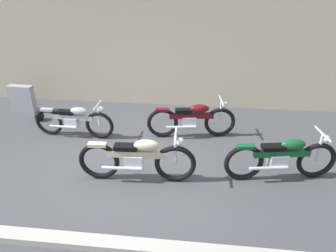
{
  "coord_description": "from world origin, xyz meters",
  "views": [
    {
      "loc": [
        1.44,
        -5.07,
        3.69
      ],
      "look_at": [
        0.78,
        0.92,
        0.55
      ],
      "focal_mm": 33.66,
      "sensor_mm": 36.0,
      "label": 1
    }
  ],
  "objects_px": {
    "stone_marker": "(22,99)",
    "motorcycle_maroon": "(192,119)",
    "motorcycle_cream": "(138,159)",
    "motorcycle_silver": "(74,121)",
    "motorcycle_green": "(282,158)",
    "helmet": "(39,116)"
  },
  "relations": [
    {
      "from": "stone_marker",
      "to": "motorcycle_maroon",
      "type": "bearing_deg",
      "value": -11.14
    },
    {
      "from": "motorcycle_maroon",
      "to": "motorcycle_cream",
      "type": "bearing_deg",
      "value": -125.31
    },
    {
      "from": "stone_marker",
      "to": "motorcycle_silver",
      "type": "bearing_deg",
      "value": -32.02
    },
    {
      "from": "stone_marker",
      "to": "motorcycle_green",
      "type": "bearing_deg",
      "value": -20.32
    },
    {
      "from": "motorcycle_silver",
      "to": "motorcycle_maroon",
      "type": "distance_m",
      "value": 2.75
    },
    {
      "from": "motorcycle_green",
      "to": "motorcycle_cream",
      "type": "distance_m",
      "value": 2.68
    },
    {
      "from": "stone_marker",
      "to": "motorcycle_maroon",
      "type": "distance_m",
      "value": 4.77
    },
    {
      "from": "stone_marker",
      "to": "motorcycle_silver",
      "type": "height_order",
      "value": "motorcycle_silver"
    },
    {
      "from": "motorcycle_maroon",
      "to": "motorcycle_cream",
      "type": "xyz_separation_m",
      "value": [
        -0.93,
        -1.8,
        0.03
      ]
    },
    {
      "from": "motorcycle_green",
      "to": "stone_marker",
      "type": "bearing_deg",
      "value": 150.19
    },
    {
      "from": "helmet",
      "to": "motorcycle_green",
      "type": "relative_size",
      "value": 0.11
    },
    {
      "from": "motorcycle_silver",
      "to": "motorcycle_cream",
      "type": "height_order",
      "value": "motorcycle_cream"
    },
    {
      "from": "motorcycle_silver",
      "to": "motorcycle_maroon",
      "type": "height_order",
      "value": "motorcycle_maroon"
    },
    {
      "from": "stone_marker",
      "to": "motorcycle_cream",
      "type": "relative_size",
      "value": 0.34
    },
    {
      "from": "motorcycle_silver",
      "to": "motorcycle_green",
      "type": "xyz_separation_m",
      "value": [
        4.46,
        -1.15,
        0.05
      ]
    },
    {
      "from": "helmet",
      "to": "motorcycle_silver",
      "type": "bearing_deg",
      "value": -29.46
    },
    {
      "from": "motorcycle_maroon",
      "to": "motorcycle_green",
      "type": "height_order",
      "value": "motorcycle_green"
    },
    {
      "from": "motorcycle_cream",
      "to": "motorcycle_silver",
      "type": "bearing_deg",
      "value": 137.58
    },
    {
      "from": "motorcycle_silver",
      "to": "motorcycle_cream",
      "type": "xyz_separation_m",
      "value": [
        1.8,
        -1.5,
        0.06
      ]
    },
    {
      "from": "helmet",
      "to": "motorcycle_maroon",
      "type": "xyz_separation_m",
      "value": [
        3.99,
        -0.42,
        0.32
      ]
    },
    {
      "from": "helmet",
      "to": "stone_marker",
      "type": "bearing_deg",
      "value": 143.61
    },
    {
      "from": "stone_marker",
      "to": "helmet",
      "type": "relative_size",
      "value": 3.07
    }
  ]
}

